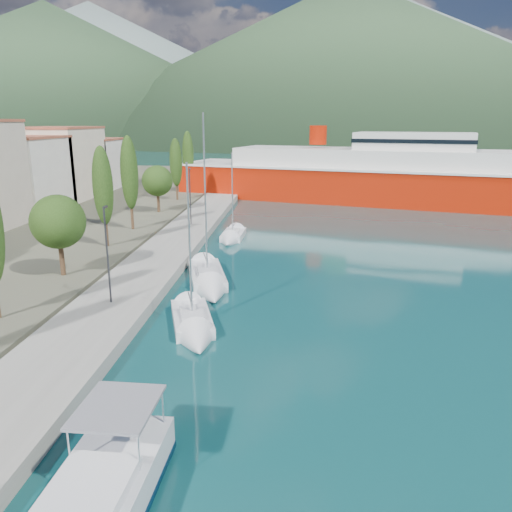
{
  "coord_description": "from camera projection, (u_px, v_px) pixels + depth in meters",
  "views": [
    {
      "loc": [
        2.43,
        -16.52,
        11.83
      ],
      "look_at": [
        0.0,
        14.0,
        3.5
      ],
      "focal_mm": 35.0,
      "sensor_mm": 36.0,
      "label": 1
    }
  ],
  "objects": [
    {
      "name": "quay",
      "position": [
        167.0,
        252.0,
        44.78
      ],
      "size": [
        5.0,
        88.0,
        0.8
      ],
      "primitive_type": "cube",
      "color": "gray",
      "rests_on": "ground"
    },
    {
      "name": "ferry",
      "position": [
        371.0,
        178.0,
        74.88
      ],
      "size": [
        60.07,
        28.75,
        11.71
      ],
      "color": "#B21905",
      "rests_on": "ground"
    },
    {
      "name": "hills_near",
      "position": [
        432.0,
        67.0,
        357.07
      ],
      "size": [
        1010.0,
        520.0,
        115.0
      ],
      "color": "#2F4A2D",
      "rests_on": "ground"
    },
    {
      "name": "hills_far",
      "position": [
        415.0,
        63.0,
        583.41
      ],
      "size": [
        1480.0,
        900.0,
        180.0
      ],
      "color": "slate",
      "rests_on": "ground"
    },
    {
      "name": "sailboat_near",
      "position": [
        195.0,
        331.0,
        28.27
      ],
      "size": [
        4.19,
        7.62,
        10.5
      ],
      "color": "silver",
      "rests_on": "ground"
    },
    {
      "name": "sailboat_far",
      "position": [
        231.0,
        239.0,
        50.48
      ],
      "size": [
        2.31,
        6.59,
        9.58
      ],
      "color": "silver",
      "rests_on": "ground"
    },
    {
      "name": "ground",
      "position": [
        287.0,
        166.0,
        134.61
      ],
      "size": [
        1400.0,
        1400.0,
        0.0
      ],
      "primitive_type": "plane",
      "color": "#0F4345"
    },
    {
      "name": "tree_row",
      "position": [
        121.0,
        187.0,
        48.92
      ],
      "size": [
        3.94,
        61.67,
        9.72
      ],
      "color": "#47301E",
      "rests_on": "land_strip"
    },
    {
      "name": "sailboat_mid",
      "position": [
        210.0,
        285.0,
        36.15
      ],
      "size": [
        4.78,
        9.59,
        13.34
      ],
      "color": "silver",
      "rests_on": "ground"
    },
    {
      "name": "lamp_posts",
      "position": [
        116.0,
        246.0,
        31.97
      ],
      "size": [
        0.15,
        45.25,
        6.06
      ],
      "color": "#2D2D33",
      "rests_on": "quay"
    }
  ]
}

